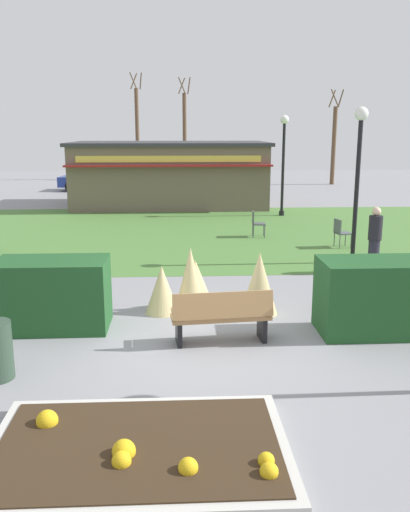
# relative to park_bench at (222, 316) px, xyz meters

# --- Properties ---
(ground_plane) EXTENTS (80.00, 80.00, 0.00)m
(ground_plane) POSITION_rel_park_bench_xyz_m (-0.29, 0.10, -0.48)
(ground_plane) COLOR gray
(lawn_patch) EXTENTS (36.00, 12.00, 0.01)m
(lawn_patch) POSITION_rel_park_bench_xyz_m (-0.29, 10.35, -0.48)
(lawn_patch) COLOR #4C7A38
(lawn_patch) RESTS_ON ground_plane
(flower_bed) EXTENTS (3.37, 2.21, 0.32)m
(flower_bed) POSITION_rel_park_bench_xyz_m (-1.19, -3.29, -0.39)
(flower_bed) COLOR beige
(flower_bed) RESTS_ON ground_plane
(park_bench) EXTENTS (1.74, 0.69, 0.95)m
(park_bench) POSITION_rel_park_bench_xyz_m (0.00, 0.00, 0.00)
(park_bench) COLOR #9E7547
(park_bench) RESTS_ON ground_plane
(hedge_left) EXTENTS (2.02, 1.10, 1.29)m
(hedge_left) POSITION_rel_park_bench_xyz_m (-3.03, 0.90, 0.16)
(hedge_left) COLOR #1E4C23
(hedge_left) RESTS_ON ground_plane
(hedge_right) EXTENTS (2.49, 1.10, 1.33)m
(hedge_right) POSITION_rel_park_bench_xyz_m (3.03, 0.37, 0.19)
(hedge_right) COLOR #1E4C23
(hedge_right) RESTS_ON ground_plane
(ornamental_grass_behind_left) EXTENTS (0.67, 0.67, 0.96)m
(ornamental_grass_behind_left) POSITION_rel_park_bench_xyz_m (-1.06, 1.65, -0.00)
(ornamental_grass_behind_left) COLOR #D1BC7F
(ornamental_grass_behind_left) RESTS_ON ground_plane
(ornamental_grass_behind_right) EXTENTS (0.77, 0.77, 0.98)m
(ornamental_grass_behind_right) POSITION_rel_park_bench_xyz_m (-0.38, 2.01, 0.01)
(ornamental_grass_behind_right) COLOR #D1BC7F
(ornamental_grass_behind_right) RESTS_ON ground_plane
(ornamental_grass_behind_center) EXTENTS (0.63, 0.63, 1.28)m
(ornamental_grass_behind_center) POSITION_rel_park_bench_xyz_m (-0.48, 1.86, 0.16)
(ornamental_grass_behind_center) COLOR #D1BC7F
(ornamental_grass_behind_center) RESTS_ON ground_plane
(ornamental_grass_behind_far) EXTENTS (0.73, 0.73, 1.24)m
(ornamental_grass_behind_far) POSITION_rel_park_bench_xyz_m (0.87, 1.50, 0.14)
(ornamental_grass_behind_far) COLOR #D1BC7F
(ornamental_grass_behind_far) RESTS_ON ground_plane
(lamppost_mid) EXTENTS (0.36, 0.36, 4.16)m
(lamppost_mid) POSITION_rel_park_bench_xyz_m (4.06, 5.57, 2.14)
(lamppost_mid) COLOR black
(lamppost_mid) RESTS_ON ground_plane
(lamppost_far) EXTENTS (0.36, 0.36, 4.16)m
(lamppost_far) POSITION_rel_park_bench_xyz_m (3.70, 14.02, 2.14)
(lamppost_far) COLOR black
(lamppost_far) RESTS_ON ground_plane
(food_kiosk) EXTENTS (9.23, 5.45, 3.00)m
(food_kiosk) POSITION_rel_park_bench_xyz_m (-1.09, 17.64, 1.03)
(food_kiosk) COLOR #6B5B4C
(food_kiosk) RESTS_ON ground_plane
(cafe_chair_center) EXTENTS (0.47, 0.47, 0.89)m
(cafe_chair_center) POSITION_rel_park_bench_xyz_m (1.93, 9.36, 0.05)
(cafe_chair_center) COLOR #4C5156
(cafe_chair_center) RESTS_ON ground_plane
(cafe_chair_north) EXTENTS (0.51, 0.51, 0.89)m
(cafe_chair_north) POSITION_rel_park_bench_xyz_m (4.30, 7.54, 0.05)
(cafe_chair_north) COLOR #4C5156
(cafe_chair_north) RESTS_ON ground_plane
(person_strolling) EXTENTS (0.34, 0.34, 1.69)m
(person_strolling) POSITION_rel_park_bench_xyz_m (4.25, 4.52, 0.38)
(person_strolling) COLOR #23232D
(person_strolling) RESTS_ON ground_plane
(parked_car_west_slot) EXTENTS (4.34, 2.33, 1.20)m
(parked_car_west_slot) POSITION_rel_park_bench_xyz_m (-5.64, 24.23, 0.16)
(parked_car_west_slot) COLOR navy
(parked_car_west_slot) RESTS_ON ground_plane
(tree_left_bg) EXTENTS (0.91, 0.96, 6.10)m
(tree_left_bg) POSITION_rel_park_bench_xyz_m (9.59, 27.24, 2.21)
(tree_left_bg) COLOR brown
(tree_left_bg) RESTS_ON ground_plane
(tree_right_bg) EXTENTS (0.91, 0.96, 7.52)m
(tree_right_bg) POSITION_rel_park_bench_xyz_m (-3.61, 31.86, 2.91)
(tree_right_bg) COLOR brown
(tree_right_bg) RESTS_ON ground_plane
(tree_center_bg) EXTENTS (0.91, 0.96, 7.16)m
(tree_center_bg) POSITION_rel_park_bench_xyz_m (-0.18, 31.26, 2.73)
(tree_center_bg) COLOR brown
(tree_center_bg) RESTS_ON ground_plane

